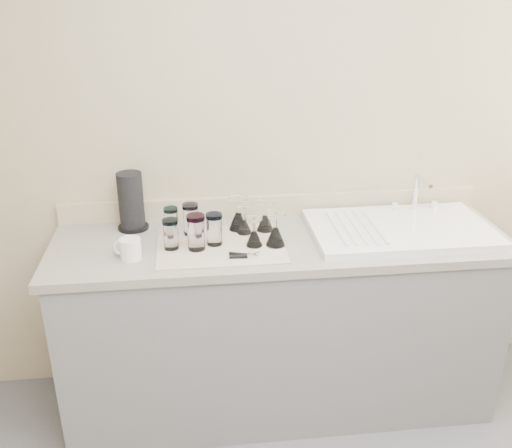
{
  "coord_description": "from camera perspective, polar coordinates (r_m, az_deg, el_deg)",
  "views": [
    {
      "loc": [
        -0.39,
        -1.1,
        1.99
      ],
      "look_at": [
        -0.12,
        1.15,
        1.0
      ],
      "focal_mm": 40.0,
      "sensor_mm": 36.0,
      "label": 1
    }
  ],
  "objects": [
    {
      "name": "tumbler_cyan",
      "position": [
        2.58,
        -6.55,
        0.5
      ],
      "size": [
        0.07,
        0.07,
        0.14
      ],
      "color": "white",
      "rests_on": "dish_towel"
    },
    {
      "name": "room_envelope",
      "position": [
        1.24,
        11.99,
        2.67
      ],
      "size": [
        3.54,
        3.5,
        2.52
      ],
      "color": "#525257",
      "rests_on": "ground"
    },
    {
      "name": "tumbler_blue",
      "position": [
        2.43,
        -6.0,
        -0.8
      ],
      "size": [
        0.08,
        0.08,
        0.16
      ],
      "color": "white",
      "rests_on": "dish_towel"
    },
    {
      "name": "dish_towel",
      "position": [
        2.5,
        -3.55,
        -2.1
      ],
      "size": [
        0.55,
        0.42,
        0.01
      ],
      "primitive_type": "cube",
      "color": "beige",
      "rests_on": "counter_unit"
    },
    {
      "name": "can_opener",
      "position": [
        2.38,
        -1.18,
        -3.18
      ],
      "size": [
        0.13,
        0.06,
        0.02
      ],
      "color": "silver",
      "rests_on": "dish_towel"
    },
    {
      "name": "tumbler_lavender",
      "position": [
        2.47,
        -4.2,
        -0.5
      ],
      "size": [
        0.07,
        0.07,
        0.14
      ],
      "color": "white",
      "rests_on": "dish_towel"
    },
    {
      "name": "tumbler_magenta",
      "position": [
        2.46,
        -8.52,
        -0.98
      ],
      "size": [
        0.07,
        0.07,
        0.13
      ],
      "color": "white",
      "rests_on": "dish_towel"
    },
    {
      "name": "goblet_front_left",
      "position": [
        2.47,
        -0.18,
        -1.22
      ],
      "size": [
        0.07,
        0.07,
        0.13
      ],
      "color": "white",
      "rests_on": "dish_towel"
    },
    {
      "name": "sink_unit",
      "position": [
        2.7,
        14.23,
        -0.45
      ],
      "size": [
        0.82,
        0.5,
        0.22
      ],
      "color": "white",
      "rests_on": "counter_unit"
    },
    {
      "name": "goblet_back_left",
      "position": [
        2.59,
        -1.18,
        -0.05
      ],
      "size": [
        0.07,
        0.07,
        0.12
      ],
      "color": "white",
      "rests_on": "dish_towel"
    },
    {
      "name": "goblet_back_right",
      "position": [
        2.62,
        0.92,
        0.35
      ],
      "size": [
        0.08,
        0.08,
        0.14
      ],
      "color": "white",
      "rests_on": "dish_towel"
    },
    {
      "name": "white_mug",
      "position": [
        2.43,
        -12.5,
        -2.43
      ],
      "size": [
        0.13,
        0.11,
        0.09
      ],
      "color": "white",
      "rests_on": "counter_unit"
    },
    {
      "name": "goblet_extra",
      "position": [
        2.63,
        -1.78,
        0.58
      ],
      "size": [
        0.09,
        0.09,
        0.16
      ],
      "color": "white",
      "rests_on": "dish_towel"
    },
    {
      "name": "counter_unit",
      "position": [
        2.79,
        2.43,
        -9.85
      ],
      "size": [
        2.06,
        0.62,
        0.9
      ],
      "color": "slate",
      "rests_on": "ground"
    },
    {
      "name": "tumbler_teal",
      "position": [
        2.59,
        -8.47,
        0.29
      ],
      "size": [
        0.07,
        0.07,
        0.13
      ],
      "color": "white",
      "rests_on": "dish_towel"
    },
    {
      "name": "paper_towel_roll",
      "position": [
        2.68,
        -12.38,
        2.18
      ],
      "size": [
        0.14,
        0.14,
        0.27
      ],
      "color": "black",
      "rests_on": "counter_unit"
    },
    {
      "name": "goblet_front_right",
      "position": [
        2.47,
        1.96,
        -1.01
      ],
      "size": [
        0.09,
        0.09,
        0.15
      ],
      "color": "white",
      "rests_on": "dish_towel"
    }
  ]
}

